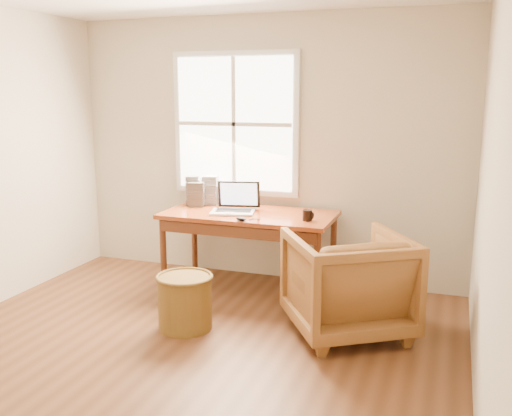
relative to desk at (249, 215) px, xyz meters
The scene contains 11 objects.
room_shell 1.74m from the desk, 90.77° to the right, with size 4.04×4.54×2.64m.
desk is the anchor object (origin of this frame).
armchair 1.32m from the desk, 33.09° to the right, with size 0.87×0.89×0.81m, color brown.
wicker_stool 1.18m from the desk, 99.11° to the right, with size 0.43×0.43×0.43m, color brown.
laptop 0.22m from the desk, 148.57° to the right, with size 0.35×0.37×0.26m, color silver, non-canonical shape.
mouse 0.35m from the desk, 81.91° to the right, with size 0.11×0.06×0.04m, color black.
coffee_mug 0.62m from the desk, 13.49° to the right, with size 0.09×0.09×0.10m, color black.
cd_stack_a 0.59m from the desk, 154.35° to the left, with size 0.15×0.13×0.29m, color #B4BAC1.
cd_stack_b 0.63m from the desk, 167.68° to the left, with size 0.16×0.14×0.24m, color #26262B.
cd_stack_c 0.72m from the desk, 164.08° to the left, with size 0.13×0.11×0.29m, color #9798A4.
cd_stack_d 0.49m from the desk, 140.46° to the left, with size 0.15×0.13×0.19m, color silver.
Camera 1 is at (1.80, -3.12, 1.88)m, focal length 40.00 mm.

